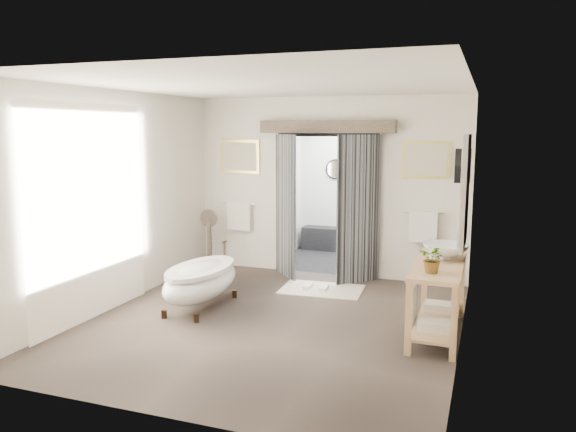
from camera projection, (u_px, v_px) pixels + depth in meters
The scene contains 13 objects.
ground_plane at pixel (272, 322), 7.01m from camera, with size 5.00×5.00×0.00m, color brown.
room_shell at pixel (264, 174), 6.62m from camera, with size 4.52×5.02×2.91m.
shower_room at pixel (349, 208), 10.58m from camera, with size 2.22×2.01×2.51m.
back_wall_dressing at pixel (325, 181), 8.92m from camera, with size 3.82×0.72×2.52m.
clawfoot_tub at pixel (201, 280), 7.52m from camera, with size 0.71×1.58×0.77m.
vanity at pixel (436, 293), 6.50m from camera, with size 0.57×1.60×0.85m.
pedestal_mirror at pixel (209, 244), 9.52m from camera, with size 0.31×0.20×1.05m.
rug at pixel (322, 289), 8.40m from camera, with size 1.20×0.80×0.01m, color beige.
slippers at pixel (316, 287), 8.40m from camera, with size 0.38×0.28×0.05m.
basin at pixel (446, 252), 6.66m from camera, with size 0.53×0.53×0.18m, color white.
plant at pixel (433, 259), 6.01m from camera, with size 0.28×0.24×0.31m, color gray.
soap_bottle_a at pixel (434, 254), 6.54m from camera, with size 0.08×0.08×0.18m, color gray.
soap_bottle_b at pixel (441, 247), 6.99m from camera, with size 0.12×0.12×0.15m, color gray.
Camera 1 is at (2.47, -6.26, 2.38)m, focal length 35.00 mm.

